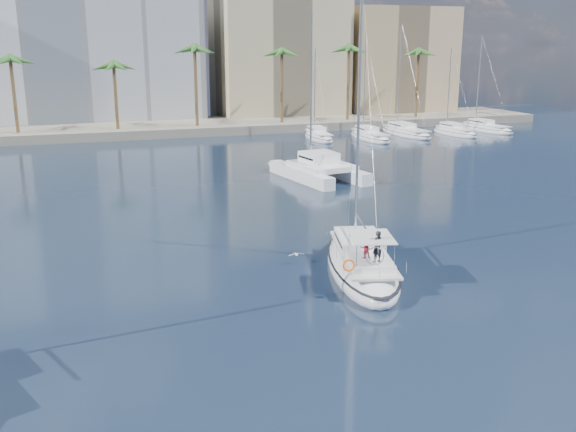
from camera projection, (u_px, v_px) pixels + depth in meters
name	position (u px, v px, depth m)	size (l,w,h in m)	color
ground	(294.00, 272.00, 35.43)	(160.00, 160.00, 0.00)	black
quay	(151.00, 128.00, 91.00)	(120.00, 14.00, 1.20)	gray
building_modern	(54.00, 31.00, 94.72)	(42.00, 16.00, 28.00)	white
building_beige	(279.00, 58.00, 103.66)	(20.00, 14.00, 20.00)	tan
building_tan_right	(395.00, 63.00, 108.35)	(18.00, 12.00, 18.00)	tan
palm_centre	(151.00, 59.00, 84.82)	(3.60, 3.60, 12.30)	brown
palm_right	(382.00, 57.00, 95.47)	(3.60, 3.60, 12.30)	brown
main_sloop	(362.00, 264.00, 35.23)	(6.35, 11.69, 16.56)	white
catamaran	(319.00, 167.00, 59.71)	(6.70, 10.94, 15.17)	white
seagull	(296.00, 254.00, 36.51)	(0.92, 0.40, 0.17)	silver
moored_yacht_a	(319.00, 139.00, 84.63)	(2.72, 9.35, 11.90)	white
moored_yacht_b	(370.00, 139.00, 84.83)	(3.14, 10.78, 13.72)	white
moored_yacht_c	(406.00, 135.00, 88.69)	(3.55, 12.21, 15.54)	white
moored_yacht_d	(455.00, 135.00, 88.90)	(2.72, 9.35, 11.90)	white
moored_yacht_e	(486.00, 131.00, 92.76)	(3.14, 10.78, 13.72)	white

